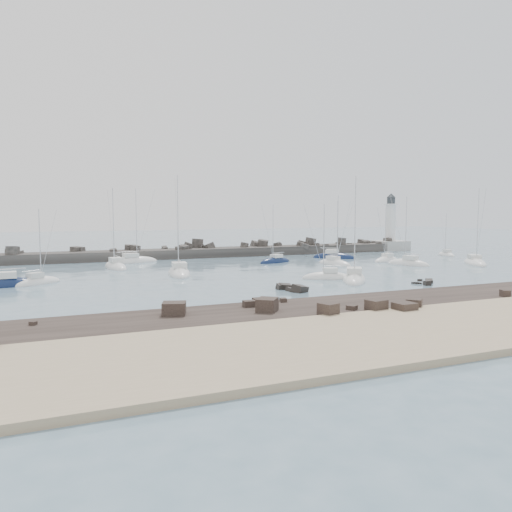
{
  "coord_description": "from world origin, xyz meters",
  "views": [
    {
      "loc": [
        -32.04,
        -61.39,
        9.24
      ],
      "look_at": [
        -0.28,
        12.0,
        2.24
      ],
      "focal_mm": 35.0,
      "sensor_mm": 36.0,
      "label": 1
    }
  ],
  "objects_px": {
    "sailboat_2": "(3,285)",
    "sailboat_12": "(446,255)",
    "sailboat_13": "(275,262)",
    "sailboat_3": "(179,274)",
    "sailboat_11": "(475,264)",
    "sailboat_0": "(38,283)",
    "sailboat_10": "(408,264)",
    "sailboat_7": "(354,280)",
    "sailboat_5": "(328,278)",
    "lighthouse": "(390,237)",
    "sailboat_8": "(334,257)",
    "sailboat_9": "(386,261)",
    "sailboat_1": "(116,267)",
    "sailboat_6": "(334,264)",
    "sailboat_4": "(133,262)"
  },
  "relations": [
    {
      "from": "lighthouse",
      "to": "sailboat_2",
      "type": "relative_size",
      "value": 1.08
    },
    {
      "from": "lighthouse",
      "to": "sailboat_5",
      "type": "height_order",
      "value": "lighthouse"
    },
    {
      "from": "sailboat_7",
      "to": "sailboat_13",
      "type": "distance_m",
      "value": 26.8
    },
    {
      "from": "sailboat_2",
      "to": "sailboat_7",
      "type": "bearing_deg",
      "value": -16.81
    },
    {
      "from": "sailboat_0",
      "to": "sailboat_2",
      "type": "distance_m",
      "value": 4.05
    },
    {
      "from": "lighthouse",
      "to": "sailboat_12",
      "type": "distance_m",
      "value": 18.4
    },
    {
      "from": "sailboat_4",
      "to": "sailboat_10",
      "type": "xyz_separation_m",
      "value": [
        43.82,
        -23.67,
        0.0
      ]
    },
    {
      "from": "sailboat_0",
      "to": "sailboat_10",
      "type": "distance_m",
      "value": 59.94
    },
    {
      "from": "sailboat_3",
      "to": "sailboat_13",
      "type": "bearing_deg",
      "value": 26.83
    },
    {
      "from": "sailboat_6",
      "to": "sailboat_11",
      "type": "height_order",
      "value": "sailboat_11"
    },
    {
      "from": "sailboat_5",
      "to": "sailboat_13",
      "type": "bearing_deg",
      "value": 82.29
    },
    {
      "from": "lighthouse",
      "to": "sailboat_5",
      "type": "distance_m",
      "value": 58.54
    },
    {
      "from": "sailboat_9",
      "to": "sailboat_10",
      "type": "bearing_deg",
      "value": -94.83
    },
    {
      "from": "sailboat_3",
      "to": "sailboat_11",
      "type": "bearing_deg",
      "value": -7.05
    },
    {
      "from": "sailboat_7",
      "to": "lighthouse",
      "type": "bearing_deg",
      "value": 47.07
    },
    {
      "from": "sailboat_1",
      "to": "sailboat_10",
      "type": "xyz_separation_m",
      "value": [
        48.11,
        -15.41,
        -0.01
      ]
    },
    {
      "from": "sailboat_0",
      "to": "sailboat_9",
      "type": "height_order",
      "value": "sailboat_9"
    },
    {
      "from": "sailboat_10",
      "to": "lighthouse",
      "type": "bearing_deg",
      "value": 56.66
    },
    {
      "from": "sailboat_0",
      "to": "sailboat_13",
      "type": "bearing_deg",
      "value": 17.76
    },
    {
      "from": "sailboat_1",
      "to": "sailboat_9",
      "type": "bearing_deg",
      "value": -10.0
    },
    {
      "from": "sailboat_6",
      "to": "lighthouse",
      "type": "bearing_deg",
      "value": 37.81
    },
    {
      "from": "sailboat_5",
      "to": "sailboat_7",
      "type": "distance_m",
      "value": 3.89
    },
    {
      "from": "sailboat_4",
      "to": "sailboat_10",
      "type": "height_order",
      "value": "sailboat_4"
    },
    {
      "from": "sailboat_7",
      "to": "sailboat_9",
      "type": "relative_size",
      "value": 1.36
    },
    {
      "from": "sailboat_0",
      "to": "sailboat_10",
      "type": "bearing_deg",
      "value": -0.41
    },
    {
      "from": "sailboat_7",
      "to": "sailboat_11",
      "type": "xyz_separation_m",
      "value": [
        32.4,
        9.7,
        -0.01
      ]
    },
    {
      "from": "sailboat_0",
      "to": "sailboat_1",
      "type": "relative_size",
      "value": 0.74
    },
    {
      "from": "sailboat_0",
      "to": "sailboat_5",
      "type": "bearing_deg",
      "value": -16.01
    },
    {
      "from": "sailboat_5",
      "to": "sailboat_6",
      "type": "height_order",
      "value": "sailboat_6"
    },
    {
      "from": "lighthouse",
      "to": "sailboat_6",
      "type": "relative_size",
      "value": 1.19
    },
    {
      "from": "sailboat_8",
      "to": "sailboat_9",
      "type": "bearing_deg",
      "value": -60.46
    },
    {
      "from": "sailboat_8",
      "to": "sailboat_12",
      "type": "relative_size",
      "value": 1.39
    },
    {
      "from": "sailboat_12",
      "to": "lighthouse",
      "type": "bearing_deg",
      "value": 91.48
    },
    {
      "from": "sailboat_5",
      "to": "sailboat_11",
      "type": "relative_size",
      "value": 0.78
    },
    {
      "from": "sailboat_7",
      "to": "sailboat_13",
      "type": "xyz_separation_m",
      "value": [
        1.01,
        26.78,
        -0.02
      ]
    },
    {
      "from": "sailboat_5",
      "to": "sailboat_3",
      "type": "bearing_deg",
      "value": 143.9
    },
    {
      "from": "sailboat_7",
      "to": "sailboat_5",
      "type": "bearing_deg",
      "value": 124.06
    },
    {
      "from": "sailboat_9",
      "to": "sailboat_10",
      "type": "xyz_separation_m",
      "value": [
        -0.58,
        -6.83,
        0.0
      ]
    },
    {
      "from": "sailboat_11",
      "to": "sailboat_13",
      "type": "bearing_deg",
      "value": 151.45
    },
    {
      "from": "sailboat_3",
      "to": "sailboat_8",
      "type": "height_order",
      "value": "sailboat_3"
    },
    {
      "from": "sailboat_0",
      "to": "sailboat_5",
      "type": "height_order",
      "value": "sailboat_5"
    },
    {
      "from": "sailboat_3",
      "to": "sailboat_13",
      "type": "xyz_separation_m",
      "value": [
        20.95,
        10.6,
        -0.02
      ]
    },
    {
      "from": "sailboat_2",
      "to": "sailboat_13",
      "type": "height_order",
      "value": "sailboat_2"
    },
    {
      "from": "sailboat_1",
      "to": "sailboat_9",
      "type": "distance_m",
      "value": 49.43
    },
    {
      "from": "sailboat_1",
      "to": "sailboat_10",
      "type": "bearing_deg",
      "value": -17.76
    },
    {
      "from": "sailboat_9",
      "to": "sailboat_10",
      "type": "distance_m",
      "value": 6.85
    },
    {
      "from": "lighthouse",
      "to": "sailboat_3",
      "type": "bearing_deg",
      "value": -155.73
    },
    {
      "from": "sailboat_1",
      "to": "sailboat_8",
      "type": "distance_m",
      "value": 43.2
    },
    {
      "from": "sailboat_2",
      "to": "sailboat_12",
      "type": "xyz_separation_m",
      "value": [
        84.05,
        12.14,
        -0.03
      ]
    },
    {
      "from": "lighthouse",
      "to": "sailboat_13",
      "type": "xyz_separation_m",
      "value": [
        -39.33,
        -16.58,
        -2.96
      ]
    }
  ]
}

